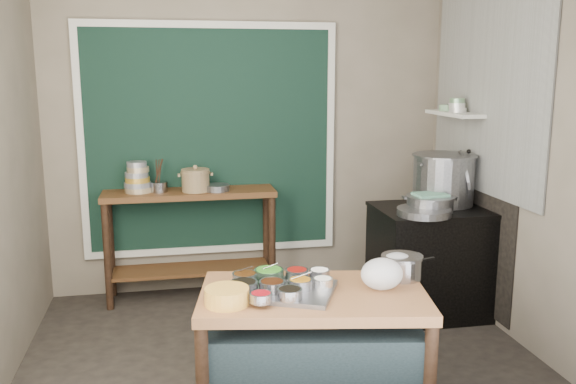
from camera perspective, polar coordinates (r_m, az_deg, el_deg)
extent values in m
cube|color=#2E2923|center=(4.39, -0.72, -15.27)|extent=(3.50, 3.00, 0.02)
cube|color=#7A6D5E|center=(5.44, -3.64, 5.47)|extent=(3.50, 0.02, 2.80)
cube|color=#7A6D5E|center=(4.61, 21.33, 3.66)|extent=(0.02, 3.00, 2.80)
cube|color=black|center=(5.37, -7.29, 4.79)|extent=(2.10, 0.02, 1.90)
cube|color=#B2B2AA|center=(5.04, 18.10, 9.60)|extent=(0.02, 1.70, 1.70)
cube|color=black|center=(5.28, 16.86, -2.91)|extent=(0.01, 1.30, 1.30)
cube|color=beige|center=(5.27, 15.34, 7.08)|extent=(0.22, 0.70, 0.03)
cube|color=brown|center=(3.57, 2.34, -14.96)|extent=(1.36, 0.93, 0.75)
cube|color=#4F2D16|center=(5.35, -9.06, -4.86)|extent=(1.45, 0.40, 0.95)
cube|color=black|center=(5.10, 13.30, -6.43)|extent=(0.90, 0.68, 0.85)
cube|color=black|center=(4.98, 13.53, -1.61)|extent=(0.92, 0.69, 0.03)
cube|color=gray|center=(3.40, -0.70, -9.16)|extent=(0.69, 0.61, 0.03)
cylinder|color=gray|center=(3.54, 2.96, -7.66)|extent=(0.12, 0.12, 0.05)
cylinder|color=silver|center=(3.41, 3.28, -8.44)|extent=(0.11, 0.11, 0.05)
cylinder|color=gray|center=(3.53, 0.83, -7.68)|extent=(0.13, 0.13, 0.06)
cylinder|color=gray|center=(3.34, -1.49, -8.81)|extent=(0.14, 0.14, 0.06)
cylinder|color=gray|center=(3.38, 1.14, -8.60)|extent=(0.13, 0.13, 0.06)
cylinder|color=gray|center=(3.47, -4.07, -8.05)|extent=(0.14, 0.14, 0.06)
cylinder|color=gray|center=(3.34, -4.16, -8.84)|extent=(0.15, 0.15, 0.06)
cylinder|color=gray|center=(3.24, 0.16, -9.49)|extent=(0.13, 0.13, 0.06)
cylinder|color=gray|center=(3.50, -1.79, -7.77)|extent=(0.17, 0.17, 0.07)
cylinder|color=gray|center=(3.20, -2.54, -9.83)|extent=(0.12, 0.12, 0.05)
cylinder|color=#BC7D38|center=(3.24, -5.74, -9.68)|extent=(0.25, 0.25, 0.09)
ellipsoid|color=white|center=(3.46, 8.78, -7.59)|extent=(0.29, 0.27, 0.18)
ellipsoid|color=white|center=(3.66, 10.16, -6.78)|extent=(0.21, 0.18, 0.16)
cylinder|color=tan|center=(5.25, -13.84, 0.22)|extent=(0.23, 0.23, 0.04)
cylinder|color=gray|center=(5.24, -13.86, 0.68)|extent=(0.22, 0.22, 0.04)
cylinder|color=gold|center=(5.23, -13.88, 1.15)|extent=(0.20, 0.20, 0.04)
cylinder|color=gray|center=(5.23, -13.90, 1.62)|extent=(0.19, 0.19, 0.04)
cylinder|color=tan|center=(5.22, -13.93, 2.08)|extent=(0.18, 0.18, 0.04)
cylinder|color=gray|center=(5.21, -13.95, 2.55)|extent=(0.16, 0.16, 0.04)
cylinder|color=gray|center=(5.22, -11.97, 0.47)|extent=(0.18, 0.18, 0.09)
cylinder|color=gray|center=(5.19, -6.67, 0.40)|extent=(0.22, 0.22, 0.05)
cylinder|color=gray|center=(5.13, 16.23, 1.32)|extent=(0.27, 0.46, 0.45)
cube|color=#68AB8D|center=(4.81, 13.18, -0.23)|extent=(0.25, 0.20, 0.02)
cylinder|color=gray|center=(4.70, 12.60, -1.83)|extent=(0.42, 0.42, 0.05)
cylinder|color=silver|center=(5.22, 15.57, 7.41)|extent=(0.14, 0.14, 0.04)
cylinder|color=silver|center=(5.22, 15.60, 7.83)|extent=(0.13, 0.13, 0.04)
cylinder|color=gray|center=(5.22, 15.62, 8.24)|extent=(0.12, 0.12, 0.04)
cylinder|color=gray|center=(5.39, 14.69, 7.63)|extent=(0.16, 0.16, 0.05)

